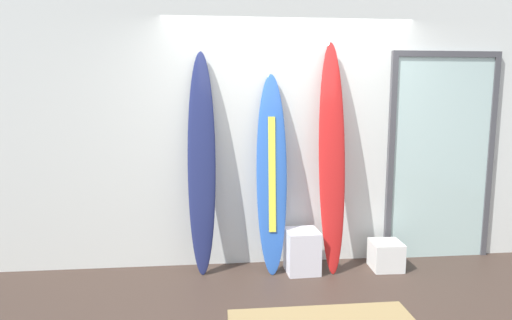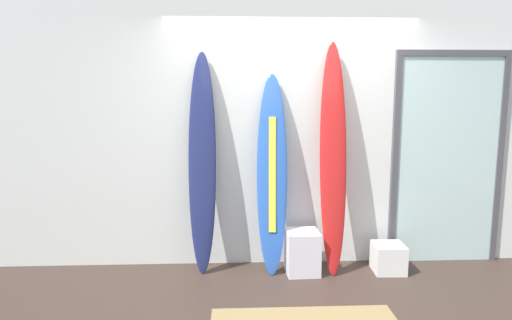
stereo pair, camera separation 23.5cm
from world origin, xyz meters
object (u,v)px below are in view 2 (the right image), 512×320
object	(u,v)px
surfboard_crimson	(333,159)
glass_door	(447,155)
surfboard_cobalt	(272,176)
display_block_center	(302,252)
surfboard_navy	(202,165)
display_block_left	(388,258)

from	to	relation	value
surfboard_crimson	glass_door	xyz separation A→B (m)	(1.24, 0.21, -0.00)
surfboard_cobalt	display_block_center	bearing A→B (deg)	-17.53
surfboard_navy	surfboard_crimson	size ratio (longest dim) A/B	0.96
surfboard_crimson	glass_door	distance (m)	1.26
surfboard_navy	surfboard_cobalt	bearing A→B (deg)	-2.68
surfboard_cobalt	display_block_left	world-z (taller)	surfboard_cobalt
surfboard_navy	surfboard_crimson	xyz separation A→B (m)	(1.27, -0.07, 0.06)
surfboard_cobalt	display_block_left	size ratio (longest dim) A/B	6.36
surfboard_crimson	surfboard_cobalt	bearing A→B (deg)	176.73
surfboard_navy	glass_door	bearing A→B (deg)	3.35
surfboard_cobalt	display_block_left	xyz separation A→B (m)	(1.16, -0.10, -0.82)
display_block_left	glass_door	distance (m)	1.23
display_block_center	surfboard_cobalt	bearing A→B (deg)	162.47
surfboard_crimson	display_block_left	world-z (taller)	surfboard_crimson
surfboard_navy	surfboard_cobalt	size ratio (longest dim) A/B	1.11
surfboard_crimson	display_block_center	bearing A→B (deg)	-168.60
display_block_center	surfboard_crimson	bearing A→B (deg)	11.40
glass_door	display_block_center	bearing A→B (deg)	-169.93
display_block_center	glass_door	size ratio (longest dim) A/B	0.19
surfboard_navy	glass_door	distance (m)	2.51
surfboard_cobalt	glass_door	bearing A→B (deg)	5.58
surfboard_cobalt	glass_door	world-z (taller)	glass_door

